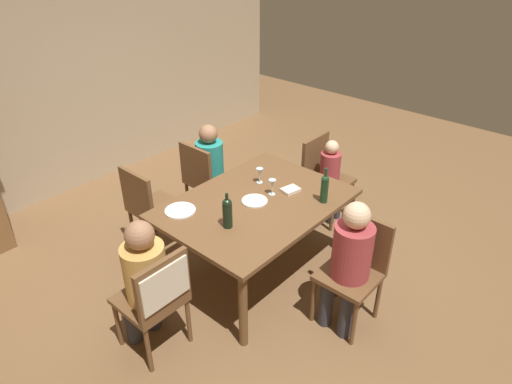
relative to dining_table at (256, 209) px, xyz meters
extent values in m
plane|color=brown|center=(0.00, 0.00, -0.67)|extent=(10.00, 10.00, 0.00)
cube|color=tan|center=(0.00, 2.80, 0.68)|extent=(6.40, 0.12, 2.70)
cube|color=brown|center=(0.00, 0.00, 0.06)|extent=(1.63, 1.19, 0.04)
cylinder|color=brown|center=(-0.74, -0.53, -0.32)|extent=(0.07, 0.07, 0.71)
cylinder|color=brown|center=(0.74, -0.53, -0.32)|extent=(0.07, 0.07, 0.71)
cylinder|color=brown|center=(-0.74, 0.53, -0.32)|extent=(0.07, 0.07, 0.71)
cylinder|color=brown|center=(0.74, 0.53, -0.32)|extent=(0.07, 0.07, 0.71)
cylinder|color=brown|center=(-1.38, 0.19, -0.45)|extent=(0.04, 0.04, 0.44)
cylinder|color=brown|center=(-1.00, 0.19, -0.45)|extent=(0.04, 0.04, 0.44)
cylinder|color=brown|center=(-1.38, -0.19, -0.45)|extent=(0.04, 0.04, 0.44)
cylinder|color=brown|center=(-1.00, -0.19, -0.45)|extent=(0.04, 0.04, 0.44)
cube|color=brown|center=(-1.19, 0.00, -0.21)|extent=(0.44, 0.44, 0.04)
cube|color=brown|center=(-1.19, -0.20, 0.03)|extent=(0.44, 0.04, 0.44)
cube|color=beige|center=(-1.19, -0.20, 0.05)|extent=(0.40, 0.07, 0.31)
cylinder|color=brown|center=(0.56, 1.17, -0.45)|extent=(0.04, 0.04, 0.44)
cylinder|color=brown|center=(0.56, 0.79, -0.45)|extent=(0.04, 0.04, 0.44)
cylinder|color=brown|center=(0.18, 1.17, -0.45)|extent=(0.04, 0.04, 0.44)
cylinder|color=brown|center=(0.18, 0.79, -0.45)|extent=(0.04, 0.04, 0.44)
cube|color=brown|center=(0.37, 0.98, -0.21)|extent=(0.44, 0.44, 0.04)
cube|color=brown|center=(0.17, 0.98, 0.03)|extent=(0.04, 0.44, 0.44)
cylinder|color=brown|center=(-0.19, -1.17, -0.45)|extent=(0.04, 0.04, 0.44)
cylinder|color=brown|center=(-0.19, -0.79, -0.45)|extent=(0.04, 0.04, 0.44)
cylinder|color=brown|center=(0.19, -1.17, -0.45)|extent=(0.04, 0.04, 0.44)
cylinder|color=brown|center=(0.19, -0.79, -0.45)|extent=(0.04, 0.04, 0.44)
cube|color=brown|center=(0.00, -0.98, -0.21)|extent=(0.44, 0.44, 0.04)
cube|color=brown|center=(0.20, -0.98, 0.03)|extent=(0.04, 0.44, 0.44)
cylinder|color=brown|center=(1.38, -0.19, -0.45)|extent=(0.04, 0.04, 0.44)
cylinder|color=brown|center=(1.00, -0.19, -0.45)|extent=(0.04, 0.04, 0.44)
cylinder|color=brown|center=(1.38, 0.19, -0.45)|extent=(0.04, 0.04, 0.44)
cylinder|color=brown|center=(1.00, 0.19, -0.45)|extent=(0.04, 0.04, 0.44)
cube|color=brown|center=(1.19, 0.00, -0.21)|extent=(0.44, 0.44, 0.04)
cube|color=brown|center=(1.19, 0.20, 0.03)|extent=(0.44, 0.04, 0.44)
cylinder|color=brown|center=(-0.18, 1.17, -0.45)|extent=(0.04, 0.04, 0.44)
cylinder|color=brown|center=(-0.18, 0.79, -0.45)|extent=(0.04, 0.04, 0.44)
cylinder|color=brown|center=(-0.56, 1.17, -0.45)|extent=(0.04, 0.04, 0.44)
cylinder|color=brown|center=(-0.56, 0.79, -0.45)|extent=(0.04, 0.04, 0.44)
cube|color=brown|center=(-0.37, 0.98, -0.21)|extent=(0.44, 0.44, 0.04)
cube|color=brown|center=(-0.57, 0.98, 0.03)|extent=(0.04, 0.44, 0.44)
cylinder|color=#33333D|center=(-1.29, 0.15, -0.44)|extent=(0.11, 0.11, 0.46)
cylinder|color=#33333D|center=(-1.10, 0.15, -0.44)|extent=(0.11, 0.11, 0.46)
cylinder|color=tan|center=(-1.19, 0.00, 0.02)|extent=(0.31, 0.31, 0.48)
sphere|color=#996B4C|center=(-1.19, 0.00, 0.37)|extent=(0.21, 0.21, 0.21)
cylinder|color=#33333D|center=(0.50, 1.06, -0.44)|extent=(0.11, 0.11, 0.46)
cylinder|color=#33333D|center=(0.50, 0.89, -0.44)|extent=(0.11, 0.11, 0.46)
cylinder|color=teal|center=(0.37, 0.98, 0.01)|extent=(0.29, 0.29, 0.45)
sphere|color=#996B4C|center=(0.37, 0.98, 0.33)|extent=(0.19, 0.19, 0.19)
cylinder|color=#33333D|center=(-0.14, -1.07, -0.44)|extent=(0.11, 0.11, 0.46)
cylinder|color=#33333D|center=(-0.14, -0.88, -0.44)|extent=(0.11, 0.11, 0.46)
cylinder|color=#9E383D|center=(0.00, -0.98, 0.02)|extent=(0.31, 0.31, 0.47)
sphere|color=beige|center=(0.00, -0.98, 0.36)|extent=(0.20, 0.20, 0.20)
cylinder|color=#33333D|center=(1.26, -0.10, -0.44)|extent=(0.08, 0.08, 0.46)
cylinder|color=#33333D|center=(1.13, -0.10, -0.44)|extent=(0.08, 0.08, 0.46)
cylinder|color=#9E383D|center=(1.19, 0.00, -0.05)|extent=(0.22, 0.22, 0.33)
sphere|color=beige|center=(1.19, 0.00, 0.19)|extent=(0.14, 0.14, 0.14)
cylinder|color=#19381E|center=(0.39, -0.44, 0.18)|extent=(0.07, 0.07, 0.21)
sphere|color=#19381E|center=(0.39, -0.44, 0.30)|extent=(0.07, 0.07, 0.07)
cylinder|color=#19381E|center=(0.39, -0.44, 0.36)|extent=(0.03, 0.03, 0.10)
cylinder|color=black|center=(-0.43, -0.08, 0.18)|extent=(0.08, 0.08, 0.21)
sphere|color=black|center=(-0.43, -0.08, 0.30)|extent=(0.08, 0.08, 0.08)
cylinder|color=black|center=(-0.43, -0.08, 0.35)|extent=(0.03, 0.03, 0.08)
cylinder|color=silver|center=(0.19, -0.02, 0.08)|extent=(0.06, 0.06, 0.00)
cylinder|color=silver|center=(0.19, -0.02, 0.12)|extent=(0.01, 0.01, 0.07)
cone|color=silver|center=(0.19, -0.02, 0.19)|extent=(0.07, 0.07, 0.07)
cylinder|color=silver|center=(0.28, 0.20, 0.08)|extent=(0.06, 0.06, 0.00)
cylinder|color=silver|center=(0.28, 0.20, 0.12)|extent=(0.01, 0.01, 0.07)
cone|color=silver|center=(0.28, 0.20, 0.19)|extent=(0.07, 0.07, 0.07)
cylinder|color=silver|center=(-0.01, 0.01, 0.08)|extent=(0.23, 0.23, 0.01)
cylinder|color=white|center=(-0.54, 0.38, 0.08)|extent=(0.26, 0.26, 0.01)
cube|color=beige|center=(0.34, -0.12, 0.09)|extent=(0.18, 0.15, 0.03)
camera|label=1|loc=(-2.54, -2.24, 2.17)|focal=31.83mm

